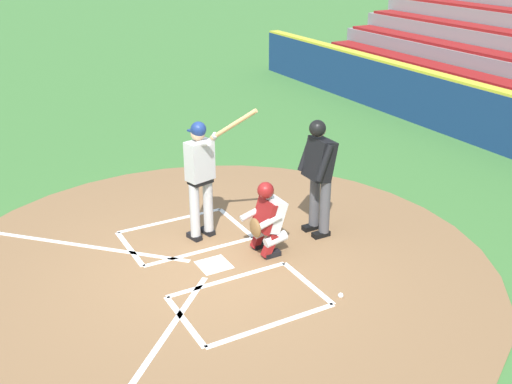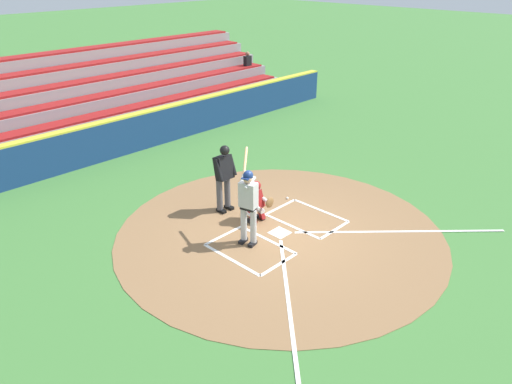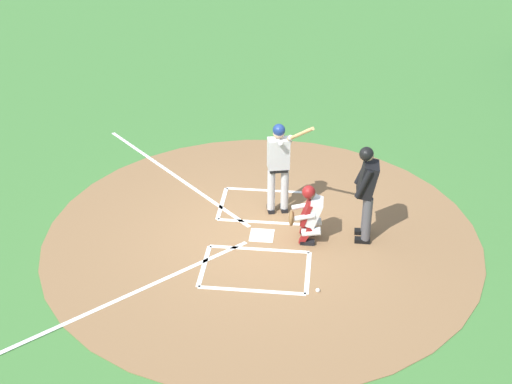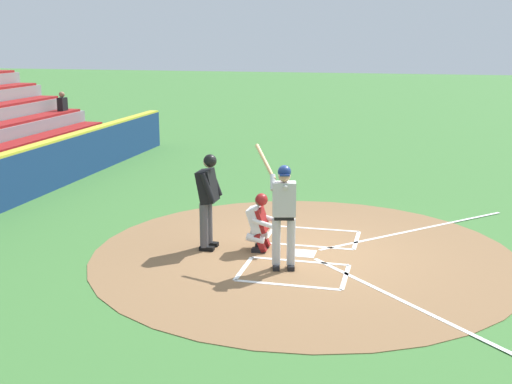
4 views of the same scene
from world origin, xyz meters
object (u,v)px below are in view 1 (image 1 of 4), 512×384
at_px(catcher, 267,217).
at_px(baseball, 341,295).
at_px(plate_umpire, 319,170).
at_px(batter, 201,172).

xyz_separation_m(catcher, baseball, (-1.52, -0.24, -0.55)).
relative_size(plate_umpire, baseball, 25.20).
bearing_deg(batter, baseball, -160.51).
xyz_separation_m(batter, catcher, (-0.90, -0.61, -0.51)).
relative_size(catcher, plate_umpire, 0.61).
bearing_deg(plate_umpire, batter, 65.43).
bearing_deg(plate_umpire, catcher, 99.21).
bearing_deg(baseball, plate_umpire, -24.34).
xyz_separation_m(catcher, plate_umpire, (0.16, -1.00, 0.49)).
bearing_deg(baseball, batter, 19.49).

